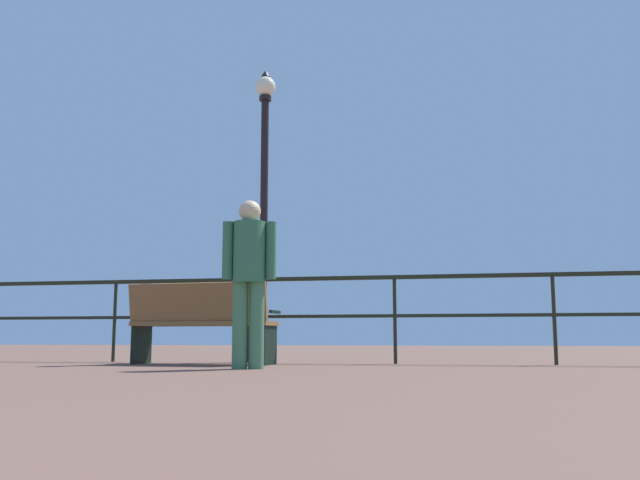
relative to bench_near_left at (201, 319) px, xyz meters
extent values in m
cube|color=black|center=(0.37, 0.69, 0.51)|extent=(22.15, 0.05, 0.05)
cube|color=black|center=(0.37, 0.69, 0.04)|extent=(22.15, 0.04, 0.04)
cylinder|color=black|center=(-1.48, 0.69, -0.01)|extent=(0.04, 0.04, 1.04)
cylinder|color=black|center=(0.37, 0.69, -0.01)|extent=(0.04, 0.04, 1.04)
cylinder|color=black|center=(2.22, 0.69, -0.01)|extent=(0.04, 0.04, 1.04)
cylinder|color=black|center=(4.06, 0.69, -0.01)|extent=(0.04, 0.04, 1.04)
cube|color=brown|center=(0.01, 0.09, -0.06)|extent=(1.74, 0.59, 0.05)
cube|color=brown|center=(-0.01, -0.13, 0.18)|extent=(1.72, 0.23, 0.47)
cube|color=black|center=(0.82, 0.04, -0.29)|extent=(0.07, 0.44, 0.47)
cube|color=black|center=(0.83, 0.23, 0.08)|extent=(0.06, 0.34, 0.04)
cube|color=black|center=(-0.81, 0.14, -0.29)|extent=(0.07, 0.44, 0.47)
cube|color=black|center=(-0.80, 0.33, 0.08)|extent=(0.06, 0.34, 0.04)
cylinder|color=black|center=(0.47, 0.98, -0.42)|extent=(0.25, 0.25, 0.22)
cylinder|color=black|center=(0.47, 0.98, 1.34)|extent=(0.10, 0.10, 3.30)
cylinder|color=black|center=(0.47, 0.98, 3.02)|extent=(0.16, 0.16, 0.06)
sphere|color=#F4EDC9|center=(0.47, 0.98, 3.18)|extent=(0.28, 0.28, 0.28)
cone|color=black|center=(0.47, 0.98, 3.37)|extent=(0.12, 0.12, 0.10)
cylinder|color=#417651|center=(0.97, -0.97, -0.10)|extent=(0.16, 0.16, 0.87)
cylinder|color=#417651|center=(0.81, -1.01, -0.10)|extent=(0.16, 0.16, 0.87)
cylinder|color=#336B49|center=(0.89, -0.99, 0.65)|extent=(0.33, 0.33, 0.62)
cylinder|color=#336B49|center=(1.10, -0.94, 0.67)|extent=(0.11, 0.11, 0.59)
cylinder|color=#336B49|center=(0.68, -1.04, 0.67)|extent=(0.11, 0.11, 0.59)
sphere|color=#D6B88B|center=(0.89, -0.99, 1.07)|extent=(0.23, 0.23, 0.23)
ellipsoid|color=silver|center=(0.33, 0.69, 0.60)|extent=(0.15, 0.24, 0.13)
ellipsoid|color=gray|center=(0.33, 0.69, 0.62)|extent=(0.11, 0.21, 0.04)
sphere|color=silver|center=(0.33, 0.80, 0.66)|extent=(0.10, 0.10, 0.10)
cone|color=gold|center=(0.34, 0.87, 0.66)|extent=(0.04, 0.05, 0.04)
cube|color=gray|center=(0.33, 0.57, 0.61)|extent=(0.06, 0.08, 0.02)
camera|label=1|loc=(2.98, -7.68, -0.22)|focal=38.50mm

